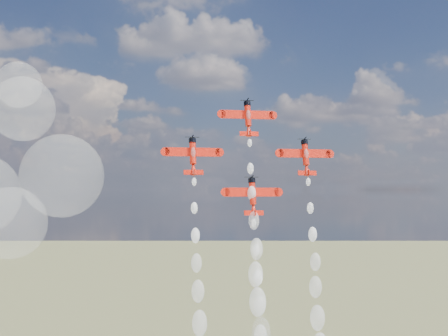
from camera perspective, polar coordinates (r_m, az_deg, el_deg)
name	(u,v)px	position (r m, az deg, el deg)	size (l,w,h in m)	color
plane_lead	(248,118)	(142.53, 2.21, 4.63)	(12.14, 4.47, 8.55)	red
plane_left	(193,155)	(137.19, -2.87, 1.18)	(12.14, 4.47, 8.55)	red
plane_right	(306,156)	(143.40, 7.47, 1.06)	(12.14, 4.47, 8.55)	red
plane_slot	(253,195)	(137.46, 2.64, -2.52)	(12.14, 4.47, 8.55)	red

